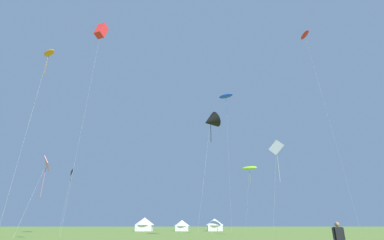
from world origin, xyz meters
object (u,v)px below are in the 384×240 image
object	(u,v)px
kite_lime_parafoil	(249,168)
kite_orange_parafoil	(49,54)
kite_pink_diamond	(46,166)
kite_black_diamond	(71,173)
kite_blue_parafoil	(226,96)
festival_tent_left	(182,225)
festival_tent_right	(144,224)
festival_tent_center	(215,224)
kite_red_box	(101,31)
kite_black_delta	(211,121)
kite_red_parafoil	(305,36)
kite_white_diamond	(276,149)

from	to	relation	value
kite_lime_parafoil	kite_orange_parafoil	bearing A→B (deg)	-137.31
kite_pink_diamond	kite_black_diamond	xyz separation A→B (m)	(-8.44, 27.45, 3.76)
kite_blue_parafoil	festival_tent_left	world-z (taller)	kite_blue_parafoil
kite_blue_parafoil	festival_tent_right	bearing A→B (deg)	143.71
kite_lime_parafoil	festival_tent_center	xyz separation A→B (m)	(-7.36, 10.76, -11.99)
kite_red_box	kite_black_delta	xyz separation A→B (m)	(19.35, 0.69, -16.99)
kite_red_box	kite_red_parafoil	xyz separation A→B (m)	(35.20, -3.00, -3.03)
kite_pink_diamond	festival_tent_left	bearing A→B (deg)	68.08
kite_red_parafoil	kite_white_diamond	distance (m)	19.83
kite_black_diamond	kite_orange_parafoil	world-z (taller)	kite_orange_parafoil
kite_red_parafoil	kite_lime_parafoil	xyz separation A→B (m)	(-5.48, 24.92, -17.47)
kite_pink_diamond	kite_red_parafoil	xyz separation A→B (m)	(36.90, 3.79, 22.72)
kite_orange_parafoil	festival_tent_left	size ratio (longest dim) A/B	6.06
kite_pink_diamond	kite_lime_parafoil	xyz separation A→B (m)	(31.42, 28.72, 5.25)
kite_pink_diamond	kite_lime_parafoil	bearing A→B (deg)	42.42
festival_tent_center	kite_lime_parafoil	bearing A→B (deg)	-55.63
kite_pink_diamond	festival_tent_right	world-z (taller)	kite_pink_diamond
kite_red_box	festival_tent_left	distance (m)	48.34
kite_red_box	kite_blue_parafoil	xyz separation A→B (m)	(24.61, 18.14, -4.08)
kite_pink_diamond	festival_tent_left	distance (m)	43.11
kite_red_parafoil	kite_lime_parafoil	bearing A→B (deg)	102.40
kite_black_delta	kite_white_diamond	distance (m)	11.12
kite_pink_diamond	kite_orange_parafoil	distance (m)	15.26
kite_orange_parafoil	kite_blue_parafoil	distance (m)	39.19
kite_red_box	festival_tent_center	distance (m)	51.22
kite_black_delta	kite_lime_parafoil	bearing A→B (deg)	63.97
kite_blue_parafoil	kite_black_delta	bearing A→B (deg)	-106.77
kite_blue_parafoil	festival_tent_right	size ratio (longest dim) A/B	6.28
kite_red_box	kite_white_diamond	world-z (taller)	kite_red_box
kite_black_diamond	kite_orange_parafoil	size ratio (longest dim) A/B	0.55
festival_tent_right	festival_tent_center	bearing A→B (deg)	0.00
kite_red_parafoil	kite_lime_parafoil	distance (m)	30.92
kite_black_delta	kite_lime_parafoil	size ratio (longest dim) A/B	1.32
kite_white_diamond	kite_orange_parafoil	bearing A→B (deg)	-164.36
kite_blue_parafoil	festival_tent_center	world-z (taller)	kite_blue_parafoil
kite_pink_diamond	kite_black_delta	distance (m)	24.00
kite_red_box	kite_black_diamond	xyz separation A→B (m)	(-10.15, 20.66, -21.99)
kite_red_box	kite_white_diamond	distance (m)	36.56
festival_tent_left	festival_tent_center	size ratio (longest dim) A/B	0.88
festival_tent_right	kite_blue_parafoil	bearing A→B (deg)	-36.29
kite_orange_parafoil	festival_tent_left	xyz separation A→B (m)	(17.49, 41.23, -22.01)
kite_red_parafoil	festival_tent_center	bearing A→B (deg)	109.79
kite_black_delta	kite_white_diamond	world-z (taller)	kite_black_delta
kite_red_parafoil	kite_black_diamond	world-z (taller)	kite_red_parafoil
kite_white_diamond	kite_orange_parafoil	size ratio (longest dim) A/B	0.59
kite_blue_parafoil	festival_tent_right	distance (m)	37.44
kite_orange_parafoil	festival_tent_right	bearing A→B (deg)	78.85
kite_lime_parafoil	festival_tent_center	bearing A→B (deg)	124.37
kite_red_box	kite_red_parafoil	world-z (taller)	kite_red_box
kite_pink_diamond	festival_tent_left	xyz separation A→B (m)	(15.88, 39.48, -6.94)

